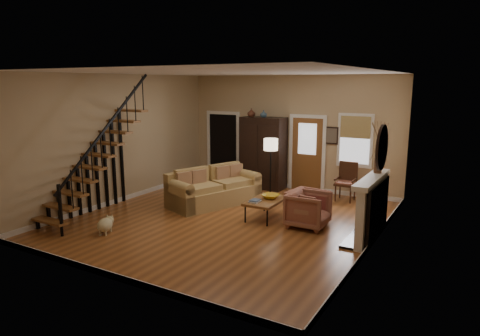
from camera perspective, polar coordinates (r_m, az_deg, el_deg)
The scene contains 15 objects.
room at distance 11.21m, azimuth 1.21°, elevation 3.22°, with size 7.00×7.33×3.30m.
staircase at distance 10.30m, azimuth -18.97°, elevation 2.42°, with size 0.94×2.80×3.20m, color brown, non-canonical shape.
fireplace at distance 8.96m, azimuth 17.40°, elevation -4.38°, with size 0.33×1.95×2.30m.
armoire at distance 12.62m, azimuth 3.11°, elevation 2.03°, with size 1.30×0.60×2.10m, color black, non-canonical shape.
vase_a at distance 12.56m, azimuth 1.52°, elevation 7.39°, with size 0.24×0.24×0.25m, color #4C2619.
vase_b at distance 12.38m, azimuth 3.16°, elevation 7.23°, with size 0.20×0.20×0.21m, color #334C60.
sofa at distance 10.98m, azimuth -3.45°, elevation -2.63°, with size 1.02×2.37×0.88m, color tan, non-canonical shape.
coffee_table at distance 9.92m, azimuth 3.44°, elevation -5.47°, with size 0.67×1.16×0.44m, color brown, non-canonical shape.
bowl at distance 9.95m, azimuth 4.11°, elevation -3.80°, with size 0.40×0.40×0.10m, color gold.
books at distance 9.65m, azimuth 2.02°, elevation -4.40°, with size 0.21×0.29×0.05m, color beige, non-canonical shape.
armchair_left at distance 9.39m, azimuth 9.10°, elevation -5.51°, with size 0.82×0.85×0.77m, color maroon.
armchair_right at distance 9.75m, azimuth 8.99°, elevation -5.03°, with size 0.77×0.79×0.72m, color maroon.
floor_lamp at distance 11.43m, azimuth 4.08°, elevation -0.14°, with size 0.38×0.38×1.64m, color black, non-canonical shape.
side_chair at distance 11.63m, azimuth 13.90°, elevation -1.81°, with size 0.54×0.54×1.02m, color #3B2012, non-canonical shape.
dog at distance 9.34m, azimuth -17.56°, elevation -7.38°, with size 0.28×0.48×0.35m, color #CABC8A, non-canonical shape.
Camera 1 is at (4.93, -7.96, 3.08)m, focal length 32.00 mm.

